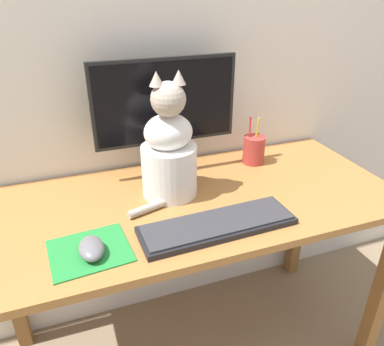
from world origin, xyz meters
TOP-DOWN VIEW (x-y plane):
  - wall_back at (0.00, 0.33)m, footprint 7.00×0.04m
  - desk at (0.00, 0.00)m, footprint 1.37×0.60m
  - monitor at (-0.02, 0.21)m, footprint 0.50×0.17m
  - keyboard at (0.01, -0.18)m, footprint 0.46×0.15m
  - mousepad_left at (-0.34, -0.16)m, footprint 0.22×0.20m
  - computer_mouse_left at (-0.34, -0.18)m, footprint 0.06×0.10m
  - cat at (-0.06, 0.06)m, footprint 0.26×0.21m
  - pen_cup at (0.32, 0.18)m, footprint 0.08×0.08m

SIDE VIEW (x-z plane):
  - desk at x=0.00m, z-range 0.26..0.98m
  - mousepad_left at x=-0.34m, z-range 0.72..0.72m
  - keyboard at x=0.01m, z-range 0.72..0.74m
  - computer_mouse_left at x=-0.34m, z-range 0.72..0.76m
  - pen_cup at x=0.32m, z-range 0.68..0.86m
  - cat at x=-0.06m, z-range 0.67..1.07m
  - monitor at x=-0.02m, z-range 0.75..1.17m
  - wall_back at x=0.00m, z-range 0.00..2.50m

